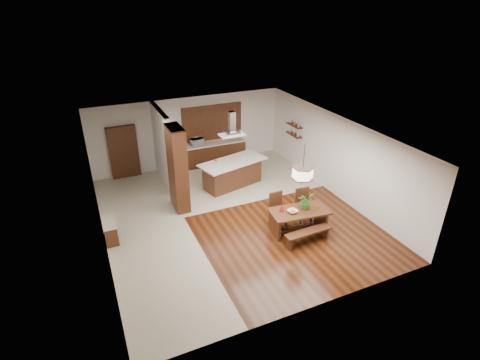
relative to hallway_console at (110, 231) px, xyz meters
name	(u,v)px	position (x,y,z in m)	size (l,w,h in m)	color
room_shell	(231,158)	(3.81, -0.20, 1.75)	(9.00, 9.04, 2.92)	#321609
tile_hallway	(149,235)	(1.06, -0.20, -0.31)	(2.50, 9.00, 0.01)	beige
tile_kitchen	(236,178)	(5.06, 2.30, -0.31)	(5.50, 4.00, 0.01)	beige
soffit_band	(231,133)	(3.81, -0.20, 2.57)	(8.00, 9.00, 0.02)	#3A200E
partition_pier	(178,169)	(2.41, 1.00, 1.14)	(0.45, 1.00, 2.90)	#31190D
partition_stub	(162,147)	(2.41, 3.10, 1.14)	(0.18, 2.40, 2.90)	silver
hallway_console	(110,231)	(0.00, 0.00, 0.00)	(0.37, 0.88, 0.63)	#31190D
hallway_doorway	(124,152)	(1.11, 4.20, 0.74)	(1.10, 0.20, 2.10)	#31190D
rear_counter	(215,153)	(4.81, 4.00, 0.16)	(2.60, 0.62, 0.95)	#31190D
kitchen_window	(212,122)	(4.81, 4.26, 1.44)	(2.60, 0.08, 1.50)	#A47131
shelf_lower	(294,135)	(7.68, 2.40, 1.08)	(0.26, 0.90, 0.04)	#31190D
shelf_upper	(294,125)	(7.68, 2.40, 1.49)	(0.26, 0.90, 0.04)	#31190D
dining_table	(299,216)	(5.34, -1.86, 0.23)	(1.86, 1.09, 0.74)	#31190D
dining_bench	(308,237)	(5.26, -2.50, -0.11)	(1.46, 0.32, 0.41)	#31190D
dining_chair_left	(279,210)	(4.96, -1.27, 0.22)	(0.47, 0.47, 1.06)	#31190D
dining_chair_right	(304,205)	(5.84, -1.38, 0.22)	(0.47, 0.47, 1.06)	#31190D
pendant_lantern	(303,165)	(5.34, -1.86, 1.93)	(0.64, 0.64, 1.31)	#FFEDC3
foliage_plant	(306,201)	(5.56, -1.82, 0.68)	(0.47, 0.41, 0.52)	#316722
fruit_bowl	(293,211)	(5.09, -1.87, 0.46)	(0.30, 0.30, 0.07)	#BBB0A3
napkin_cone	(282,208)	(4.81, -1.70, 0.54)	(0.14, 0.14, 0.23)	#9F0B15
gold_ornament	(317,207)	(5.87, -2.00, 0.48)	(0.08, 0.08, 0.11)	gold
kitchen_island	(232,173)	(4.67, 1.76, 0.22)	(2.70, 1.67, 1.04)	#31190D
range_hood	(232,124)	(4.67, 1.76, 2.15)	(0.90, 0.55, 0.87)	silver
island_cup	(243,159)	(5.04, 1.64, 0.77)	(0.12, 0.12, 0.09)	silver
microwave	(197,142)	(4.02, 4.00, 0.78)	(0.53, 0.36, 0.29)	#B7B9BE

